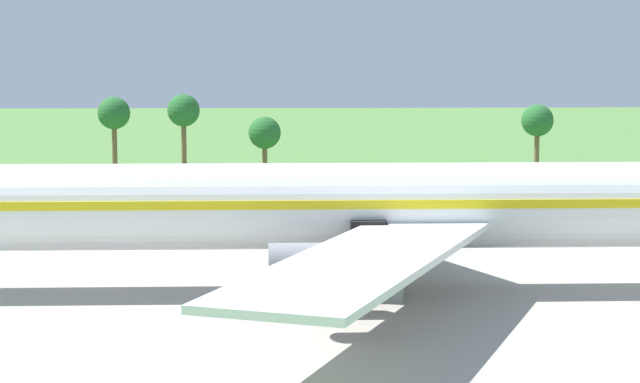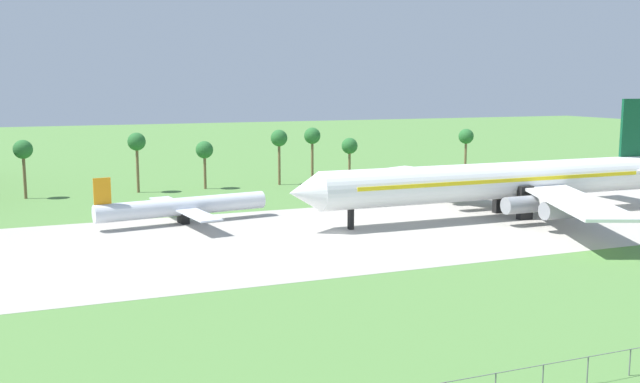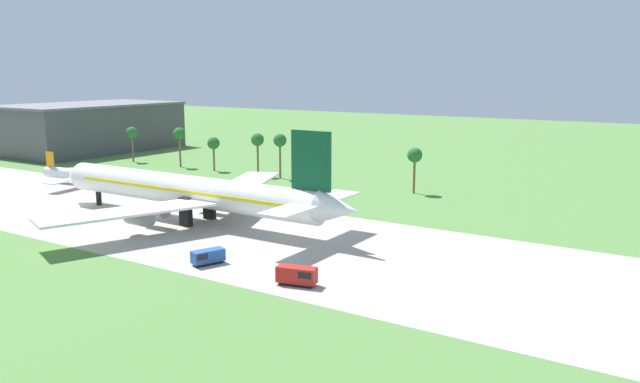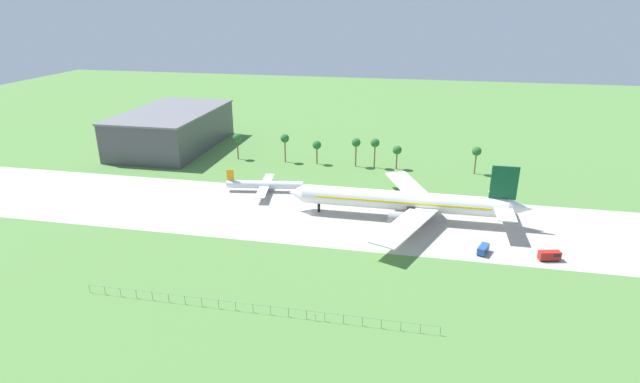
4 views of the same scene
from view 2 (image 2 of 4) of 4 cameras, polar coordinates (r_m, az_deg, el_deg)
The scene contains 6 objects.
ground_plane at distance 104.03m, azimuth 1.51°, elevation -3.39°, with size 600.00×600.00×0.00m, color #517F3D.
taxiway_strip at distance 104.03m, azimuth 1.51°, elevation -3.39°, with size 320.00×44.00×0.02m.
jet_airliner at distance 120.24m, azimuth 14.67°, elevation 0.84°, with size 74.31×62.24×19.07m.
regional_aircraft at distance 113.27m, azimuth -10.96°, elevation -1.20°, with size 27.42×24.80×8.00m.
perimeter_fence at distance 59.24m, azimuth 23.57°, elevation -12.05°, with size 80.10×0.10×2.10m.
palm_tree_row at distance 152.30m, azimuth -4.61°, elevation 3.86°, with size 101.58×3.60×12.22m.
Camera 2 is at (-40.32, -93.43, 21.62)m, focal length 40.00 mm.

